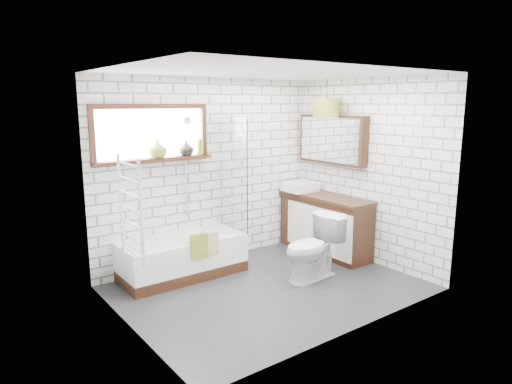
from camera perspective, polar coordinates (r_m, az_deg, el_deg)
floor at (r=5.58m, az=1.67°, el=-11.90°), size 3.40×2.60×0.01m
ceiling at (r=5.14m, az=1.83°, el=14.79°), size 3.40×2.60×0.01m
wall_back at (r=6.27m, az=-5.69°, el=2.60°), size 3.40×0.01×2.50m
wall_front at (r=4.29m, az=12.65°, el=-1.63°), size 3.40×0.01×2.50m
wall_left at (r=4.38m, az=-16.01°, el=-1.53°), size 0.01×2.60×2.50m
wall_right at (r=6.40m, az=13.80°, el=2.50°), size 0.01×2.60×2.50m
window at (r=5.79m, az=-12.84°, el=7.13°), size 1.52×0.16×0.68m
towel_radiator at (r=4.41m, az=-15.42°, el=-2.09°), size 0.06×0.52×1.00m
mirror_cabinet at (r=6.69m, az=9.52°, el=6.48°), size 0.16×1.20×0.70m
shower_riser at (r=6.03m, az=-8.74°, el=3.13°), size 0.02×0.02×1.30m
bathtub at (r=5.91m, az=-9.15°, el=-8.02°), size 1.55×0.68×0.50m
shower_screen at (r=6.04m, az=-3.09°, el=2.32°), size 0.02×0.72×1.50m
towel_green at (r=5.58m, az=-7.12°, el=-6.65°), size 0.22×0.06×0.30m
towel_beige at (r=5.65m, az=-5.76°, el=-6.38°), size 0.22×0.05×0.28m
vanity at (r=6.74m, az=8.59°, el=-4.01°), size 0.48×1.50×0.86m
basin at (r=6.93m, az=5.53°, el=0.68°), size 0.46×0.40×0.13m
tap at (r=7.03m, az=6.51°, el=1.30°), size 0.04×0.04×0.15m
toilet at (r=5.75m, az=7.11°, el=-6.93°), size 0.51×0.82×0.80m
vase_olive at (r=5.80m, az=-12.17°, el=5.13°), size 0.26×0.26×0.23m
vase_dark at (r=5.97m, az=-8.67°, el=5.25°), size 0.23×0.23×0.19m
bottle at (r=6.07m, az=-7.00°, el=5.42°), size 0.08×0.08×0.20m
pendant at (r=6.53m, az=8.74°, el=10.35°), size 0.36×0.36×0.27m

